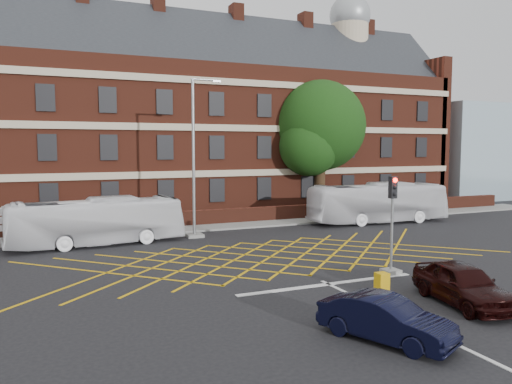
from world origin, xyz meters
name	(u,v)px	position (x,y,z in m)	size (l,w,h in m)	color
ground	(289,266)	(0.00, 0.00, 0.00)	(120.00, 120.00, 0.00)	black
victorian_building	(174,120)	(0.25, 22.00, 7.84)	(51.00, 12.17, 20.40)	#5A2417
boundary_wall	(204,218)	(0.00, 13.00, 0.55)	(56.00, 0.50, 1.10)	#512115
far_pavement	(209,227)	(0.00, 12.00, 0.06)	(60.00, 3.00, 0.12)	slate
glass_block	(474,152)	(34.00, 21.00, 5.00)	(14.00, 10.00, 10.00)	#99B2BF
box_junction_hatching	(270,257)	(0.00, 2.00, 0.01)	(11.50, 0.12, 0.02)	#CC990C
stop_line	(328,284)	(0.00, -3.50, 0.01)	(8.00, 0.30, 0.02)	silver
centre_line	(450,341)	(0.00, -10.00, 0.01)	(0.15, 14.00, 0.02)	silver
bus_left	(97,222)	(-7.68, 8.66, 1.34)	(2.26, 9.65, 2.69)	white
bus_right	(378,203)	(12.03, 9.13, 1.46)	(2.46, 10.52, 2.93)	silver
car_navy	(386,319)	(-1.64, -9.20, 0.64)	(1.36, 3.91, 1.29)	black
car_maroon	(463,284)	(2.95, -7.61, 0.74)	(1.76, 4.37, 1.49)	black
deciduous_tree	(320,132)	(10.94, 15.64, 6.77)	(7.69, 7.50, 11.05)	black
traffic_light_near	(392,234)	(3.40, -3.15, 1.76)	(0.70, 0.70, 4.27)	slate
street_lamp	(195,182)	(-1.87, 8.92, 3.38)	(2.25, 1.00, 9.65)	slate
direction_signs	(3,221)	(-12.54, 10.91, 1.38)	(1.10, 0.16, 2.20)	gray
utility_cabinet	(382,284)	(1.08, -5.51, 0.42)	(0.44, 0.42, 0.84)	#D29D0C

